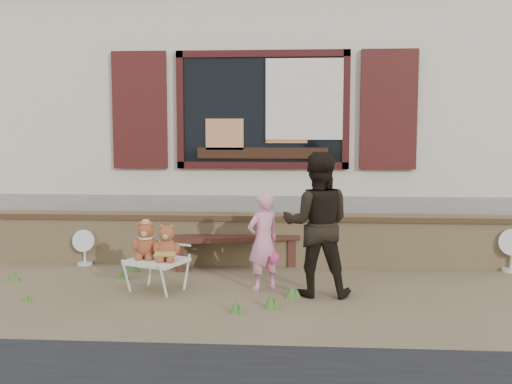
# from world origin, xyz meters

# --- Properties ---
(ground) EXTENTS (80.00, 80.00, 0.00)m
(ground) POSITION_xyz_m (0.00, 0.00, 0.00)
(ground) COLOR brown
(ground) RESTS_ON ground
(shopfront) EXTENTS (8.04, 5.13, 4.00)m
(shopfront) POSITION_xyz_m (0.00, 4.49, 2.00)
(shopfront) COLOR #BFB69A
(shopfront) RESTS_ON ground
(brick_wall) EXTENTS (7.10, 0.36, 0.67)m
(brick_wall) POSITION_xyz_m (0.00, 1.00, 0.34)
(brick_wall) COLOR tan
(brick_wall) RESTS_ON ground
(bench) EXTENTS (1.67, 0.74, 0.42)m
(bench) POSITION_xyz_m (-0.28, 0.80, 0.31)
(bench) COLOR #371B13
(bench) RESTS_ON ground
(folding_chair) EXTENTS (0.72, 0.69, 0.35)m
(folding_chair) POSITION_xyz_m (-1.03, -0.38, 0.32)
(folding_chair) COLOR silver
(folding_chair) RESTS_ON ground
(teddy_bear_left) EXTENTS (0.38, 0.36, 0.42)m
(teddy_bear_left) POSITION_xyz_m (-1.16, -0.32, 0.56)
(teddy_bear_left) COLOR brown
(teddy_bear_left) RESTS_ON folding_chair
(teddy_bear_right) EXTENTS (0.37, 0.35, 0.40)m
(teddy_bear_right) POSITION_xyz_m (-0.90, -0.43, 0.55)
(teddy_bear_right) COLOR brown
(teddy_bear_right) RESTS_ON folding_chair
(child) EXTENTS (0.47, 0.44, 1.09)m
(child) POSITION_xyz_m (0.14, -0.25, 0.54)
(child) COLOR pink
(child) RESTS_ON ground
(adult) EXTENTS (0.77, 0.61, 1.54)m
(adult) POSITION_xyz_m (0.72, -0.42, 0.77)
(adult) COLOR black
(adult) RESTS_ON ground
(fan_left) EXTENTS (0.29, 0.20, 0.47)m
(fan_left) POSITION_xyz_m (-2.27, 0.80, 0.24)
(fan_left) COLOR silver
(fan_left) RESTS_ON ground
(fan_right) EXTENTS (0.35, 0.23, 0.55)m
(fan_right) POSITION_xyz_m (3.20, 0.80, 0.27)
(fan_right) COLOR silver
(fan_right) RESTS_ON ground
(grass_tufts) EXTENTS (5.74, 1.74, 0.16)m
(grass_tufts) POSITION_xyz_m (-0.28, -0.50, 0.06)
(grass_tufts) COLOR #426629
(grass_tufts) RESTS_ON ground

